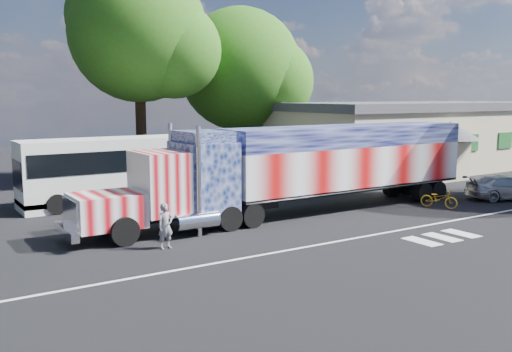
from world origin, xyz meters
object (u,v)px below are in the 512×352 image
tree_n_mid (141,34)px  coach_bus (135,168)px  parked_car (507,188)px  woman (165,226)px  semi_truck (306,166)px  tree_ne_a (242,70)px  bicycle (439,199)px

tree_n_mid → coach_bus: bearing=-115.1°
parked_car → woman: 20.13m
semi_truck → tree_ne_a: bearing=69.0°
coach_bus → woman: size_ratio=6.93×
parked_car → tree_n_mid: size_ratio=0.32×
coach_bus → bicycle: coach_bus is taller
coach_bus → tree_ne_a: tree_ne_a is taller
bicycle → coach_bus: bearing=114.0°
semi_truck → bicycle: (6.55, -2.65, -1.84)m
woman → tree_ne_a: 24.48m
bicycle → woman: bearing=152.2°
semi_truck → woman: size_ratio=12.22×
woman → tree_ne_a: bearing=44.5°
tree_ne_a → tree_n_mid: 9.08m
parked_car → coach_bus: bearing=83.2°
coach_bus → tree_ne_a: (12.02, 8.56, 5.84)m
semi_truck → tree_ne_a: tree_ne_a is taller
bicycle → tree_ne_a: size_ratio=0.15×
semi_truck → tree_ne_a: size_ratio=1.71×
semi_truck → bicycle: semi_truck is taller
tree_ne_a → woman: bearing=-128.4°
tree_n_mid → woman: bearing=-109.3°
tree_ne_a → parked_car: bearing=-74.0°
parked_car → tree_ne_a: 21.13m
semi_truck → woman: semi_truck is taller
coach_bus → tree_n_mid: (3.31, 7.06, 7.92)m
semi_truck → tree_ne_a: (6.18, 16.08, 5.33)m
woman → tree_ne_a: (14.62, 18.42, 6.79)m
tree_ne_a → tree_n_mid: bearing=-170.3°
woman → tree_n_mid: (5.92, 16.92, 8.87)m
bicycle → tree_ne_a: tree_ne_a is taller
coach_bus → bicycle: 16.09m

